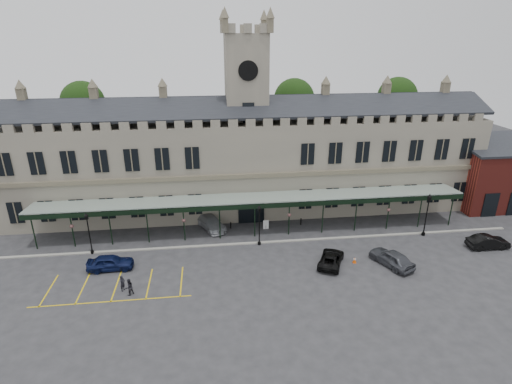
{
  "coord_description": "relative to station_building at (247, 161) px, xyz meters",
  "views": [
    {
      "loc": [
        -4.85,
        -33.77,
        21.78
      ],
      "look_at": [
        0.0,
        6.0,
        6.0
      ],
      "focal_mm": 28.0,
      "sensor_mm": 36.0,
      "label": 1
    }
  ],
  "objects": [
    {
      "name": "car_left_a",
      "position": [
        -15.07,
        -13.93,
        -5.7
      ],
      "size": [
        4.53,
        1.94,
        1.53
      ],
      "primitive_type": "imported",
      "rotation": [
        0.0,
        0.0,
        1.6
      ],
      "color": "#0D153C",
      "rests_on": "ground"
    },
    {
      "name": "bollard_right",
      "position": [
        5.99,
        -6.41,
        -6.04
      ],
      "size": [
        0.15,
        0.15,
        0.86
      ],
      "primitive_type": "cylinder",
      "color": "black",
      "rests_on": "ground"
    },
    {
      "name": "clock_tower",
      "position": [
        0.0,
        0.09,
        6.64
      ],
      "size": [
        5.6,
        5.6,
        24.8
      ],
      "color": "#6D685B",
      "rests_on": "ground"
    },
    {
      "name": "sign_board",
      "position": [
        1.55,
        -7.0,
        -5.91
      ],
      "size": [
        0.67,
        0.07,
        1.14
      ],
      "rotation": [
        0.0,
        0.0,
        0.04
      ],
      "color": "black",
      "rests_on": "ground"
    },
    {
      "name": "parking_markings",
      "position": [
        -14.0,
        -17.41,
        -6.47
      ],
      "size": [
        16.0,
        6.0,
        0.01
      ],
      "primitive_type": null,
      "color": "gold",
      "rests_on": "ground"
    },
    {
      "name": "lamp_post_mid",
      "position": [
        0.26,
        -10.74,
        -3.63
      ],
      "size": [
        0.45,
        0.45,
        4.79
      ],
      "color": "black",
      "rests_on": "ground"
    },
    {
      "name": "tree_behind_left",
      "position": [
        -22.0,
        9.09,
        6.35
      ],
      "size": [
        6.0,
        6.0,
        16.0
      ],
      "color": "#332314",
      "rests_on": "ground"
    },
    {
      "name": "bollard_left",
      "position": [
        -2.64,
        -6.34,
        -6.06
      ],
      "size": [
        0.14,
        0.14,
        0.81
      ],
      "primitive_type": "cylinder",
      "color": "black",
      "rests_on": "ground"
    },
    {
      "name": "tree_behind_mid",
      "position": [
        8.0,
        9.09,
        6.35
      ],
      "size": [
        6.0,
        6.0,
        16.0
      ],
      "color": "#332314",
      "rests_on": "ground"
    },
    {
      "name": "person_b",
      "position": [
        -12.49,
        -18.49,
        -5.66
      ],
      "size": [
        0.99,
        0.97,
        1.61
      ],
      "primitive_type": "imported",
      "rotation": [
        0.0,
        0.0,
        3.85
      ],
      "color": "black",
      "rests_on": "ground"
    },
    {
      "name": "lamp_post_right",
      "position": [
        19.58,
        -10.84,
        -3.38
      ],
      "size": [
        0.49,
        0.49,
        5.21
      ],
      "color": "black",
      "rests_on": "ground"
    },
    {
      "name": "person_a",
      "position": [
        -13.2,
        -17.76,
        -5.68
      ],
      "size": [
        0.59,
        0.68,
        1.58
      ],
      "primitive_type": "imported",
      "rotation": [
        0.0,
        0.0,
        1.11
      ],
      "color": "black",
      "rests_on": "ground"
    },
    {
      "name": "car_taxi",
      "position": [
        -5.0,
        -6.0,
        -5.72
      ],
      "size": [
        4.1,
        5.58,
        1.5
      ],
      "primitive_type": "imported",
      "rotation": [
        0.0,
        0.0,
        0.44
      ],
      "color": "#AAADB2",
      "rests_on": "ground"
    },
    {
      "name": "brick_annex",
      "position": [
        34.0,
        -2.94,
        -2.31
      ],
      "size": [
        12.4,
        8.36,
        9.23
      ],
      "color": "maroon",
      "rests_on": "ground"
    },
    {
      "name": "tree_behind_right",
      "position": [
        24.0,
        9.09,
        6.35
      ],
      "size": [
        6.0,
        6.0,
        16.0
      ],
      "color": "#332314",
      "rests_on": "ground"
    },
    {
      "name": "car_right_b",
      "position": [
        25.0,
        -14.51,
        -5.73
      ],
      "size": [
        4.51,
        1.62,
        1.48
      ],
      "primitive_type": "imported",
      "rotation": [
        0.0,
        0.0,
        1.56
      ],
      "color": "black",
      "rests_on": "ground"
    },
    {
      "name": "traffic_cone",
      "position": [
        9.49,
        -15.69,
        -6.17
      ],
      "size": [
        0.39,
        0.39,
        0.62
      ],
      "rotation": [
        0.0,
        0.0,
        0.17
      ],
      "color": "#F05307",
      "rests_on": "ground"
    },
    {
      "name": "kerb",
      "position": [
        0.0,
        -10.41,
        -6.41
      ],
      "size": [
        60.0,
        0.4,
        0.12
      ],
      "primitive_type": "cube",
      "color": "gray",
      "rests_on": "ground"
    },
    {
      "name": "canopy",
      "position": [
        0.0,
        -8.45,
        -4.06
      ],
      "size": [
        50.0,
        4.1,
        4.3
      ],
      "color": "#8C9E93",
      "rests_on": "ground"
    },
    {
      "name": "car_van",
      "position": [
        7.0,
        -15.67,
        -5.83
      ],
      "size": [
        3.98,
        5.07,
        1.28
      ],
      "primitive_type": "imported",
      "rotation": [
        0.0,
        0.0,
        2.67
      ],
      "color": "black",
      "rests_on": "ground"
    },
    {
      "name": "car_right_a",
      "position": [
        13.0,
        -16.57,
        -5.64
      ],
      "size": [
        3.76,
        5.22,
        1.65
      ],
      "primitive_type": "imported",
      "rotation": [
        0.0,
        0.0,
        3.56
      ],
      "color": "#3D3F45",
      "rests_on": "ground"
    },
    {
      "name": "ground",
      "position": [
        0.0,
        -15.91,
        -6.47
      ],
      "size": [
        140.0,
        140.0,
        0.0
      ],
      "primitive_type": "plane",
      "color": "#2A2A2D"
    },
    {
      "name": "station_building",
      "position": [
        0.0,
        0.0,
        0.0
      ],
      "size": [
        60.0,
        10.36,
        17.3
      ],
      "color": "#6D685B",
      "rests_on": "ground"
    },
    {
      "name": "lamp_post_left",
      "position": [
        -17.73,
        -10.49,
        -3.65
      ],
      "size": [
        0.45,
        0.45,
        4.75
      ],
      "color": "black",
      "rests_on": "ground"
    }
  ]
}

